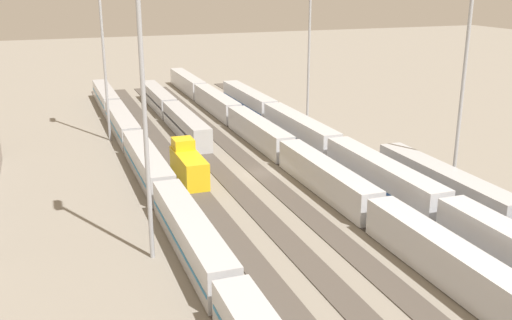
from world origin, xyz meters
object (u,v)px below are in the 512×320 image
train_on_track_5 (188,165)px  train_on_track_2 (284,149)px  train_on_track_6 (147,164)px  light_mast_0 (310,22)px  train_on_track_4 (170,110)px  light_mast_3 (141,60)px  light_mast_1 (101,17)px  train_on_track_1 (335,154)px  light_mast_2 (466,52)px

train_on_track_5 → train_on_track_2: bearing=-78.1°
train_on_track_6 → light_mast_0: size_ratio=4.14×
train_on_track_4 → light_mast_0: size_ratio=1.63×
light_mast_3 → train_on_track_4: bearing=-14.0°
light_mast_1 → train_on_track_1: bearing=-135.1°
train_on_track_5 → train_on_track_1: same height
light_mast_1 → light_mast_2: bearing=-139.2°
train_on_track_5 → train_on_track_2: train_on_track_5 is taller
train_on_track_5 → light_mast_0: 41.32m
train_on_track_5 → train_on_track_6: train_on_track_5 is taller
train_on_track_4 → light_mast_1: bearing=129.0°
train_on_track_1 → train_on_track_2: bearing=38.5°
train_on_track_5 → train_on_track_6: (2.84, 5.00, -0.16)m
train_on_track_4 → train_on_track_6: 33.13m
light_mast_1 → light_mast_2: 55.27m
train_on_track_5 → train_on_track_1: size_ratio=0.10×
train_on_track_4 → light_mast_2: size_ratio=1.68×
train_on_track_4 → light_mast_3: bearing=166.0°
train_on_track_5 → train_on_track_4: size_ratio=0.21×
train_on_track_1 → light_mast_0: (28.03, -8.77, 15.69)m
train_on_track_2 → light_mast_1: (21.23, 22.40, 17.89)m
light_mast_1 → light_mast_2: (-41.79, -36.10, -2.17)m
train_on_track_5 → light_mast_3: (-20.72, 8.73, 16.95)m
train_on_track_1 → train_on_track_6: bearing=76.6°
train_on_track_4 → light_mast_3: 59.35m
train_on_track_1 → light_mast_3: size_ratio=3.14×
train_on_track_2 → train_on_track_5: bearing=101.9°
train_on_track_4 → train_on_track_1: bearing=-158.2°
light_mast_0 → light_mast_3: light_mast_3 is taller
train_on_track_5 → light_mast_1: (24.38, 7.40, 17.80)m
train_on_track_5 → train_on_track_4: bearing=-8.3°
train_on_track_5 → light_mast_3: 28.16m
train_on_track_4 → light_mast_3: (-55.15, 13.73, 17.09)m
light_mast_2 → train_on_track_6: bearing=59.0°
train_on_track_5 → light_mast_2: (-17.41, -28.70, 15.63)m
train_on_track_5 → light_mast_3: light_mast_3 is taller
light_mast_1 → light_mast_3: (-45.10, 1.33, -0.85)m
light_mast_3 → light_mast_1: bearing=-1.7°
train_on_track_5 → light_mast_2: bearing=-121.2°
train_on_track_2 → train_on_track_4: size_ratio=2.94×
train_on_track_4 → light_mast_0: (-9.53, -23.77, 16.27)m
train_on_track_4 → light_mast_3: light_mast_3 is taller
train_on_track_1 → train_on_track_2: size_ratio=0.69×
train_on_track_5 → light_mast_2: light_mast_2 is taller
train_on_track_1 → train_on_track_6: size_ratio=0.80×
light_mast_2 → train_on_track_4: bearing=24.6°
light_mast_3 → light_mast_0: bearing=-39.4°
train_on_track_1 → light_mast_0: bearing=-17.4°
train_on_track_2 → light_mast_2: size_ratio=4.96×
train_on_track_2 → light_mast_1: 35.67m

